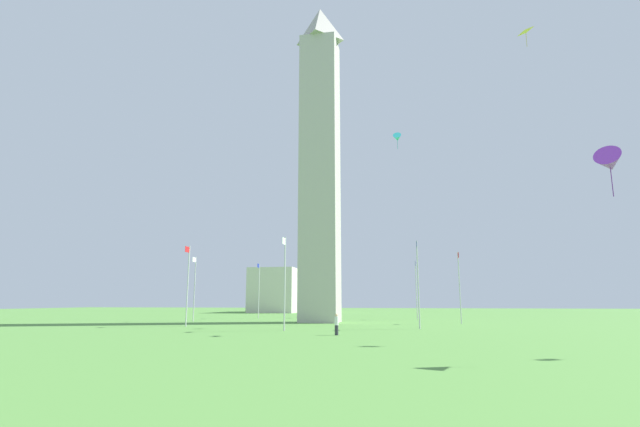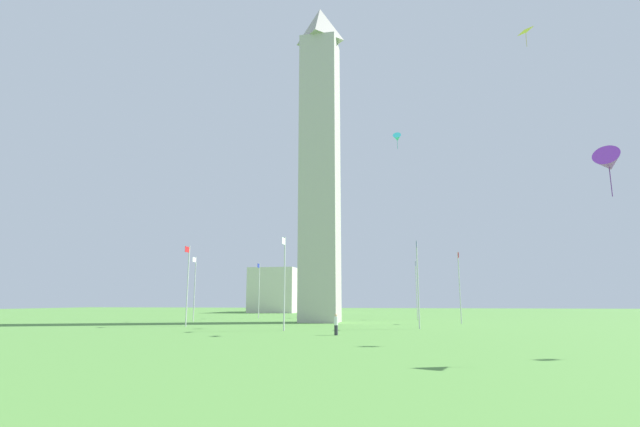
% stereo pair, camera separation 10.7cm
% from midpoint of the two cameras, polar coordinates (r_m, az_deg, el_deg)
% --- Properties ---
extents(ground_plane, '(260.00, 260.00, 0.00)m').
position_cam_midpoint_polar(ground_plane, '(63.11, -0.05, -13.01)').
color(ground_plane, '#548C3D').
extents(obelisk_monument, '(4.97, 4.97, 45.18)m').
position_cam_midpoint_polar(obelisk_monument, '(66.09, -0.05, 6.96)').
color(obelisk_monument, '#B7B2A8').
rests_on(obelisk_monument, ground).
extents(flagpole_n, '(1.12, 0.14, 8.87)m').
position_cam_midpoint_polar(flagpole_n, '(45.72, -4.35, -7.87)').
color(flagpole_n, silver).
rests_on(flagpole_n, ground).
extents(flagpole_ne, '(1.12, 0.14, 8.87)m').
position_cam_midpoint_polar(flagpole_ne, '(49.32, 11.68, -7.88)').
color(flagpole_ne, silver).
rests_on(flagpole_ne, ground).
extents(flagpole_e, '(1.12, 0.14, 8.87)m').
position_cam_midpoint_polar(flagpole_e, '(62.14, 16.42, -8.17)').
color(flagpole_e, silver).
rests_on(flagpole_e, ground).
extents(flagpole_se, '(1.12, 0.14, 8.87)m').
position_cam_midpoint_polar(flagpole_se, '(74.44, 11.49, -8.70)').
color(flagpole_se, silver).
rests_on(flagpole_se, ground).
extents(flagpole_s, '(1.12, 0.14, 8.87)m').
position_cam_midpoint_polar(flagpole_s, '(80.54, 2.38, -9.02)').
color(flagpole_s, silver).
rests_on(flagpole_s, ground).
extents(flagpole_sw, '(1.12, 0.14, 8.87)m').
position_cam_midpoint_polar(flagpole_sw, '(78.39, -7.43, -8.90)').
color(flagpole_sw, silver).
rests_on(flagpole_sw, ground).
extents(flagpole_w, '(1.12, 0.14, 8.87)m').
position_cam_midpoint_polar(flagpole_w, '(68.67, -14.94, -8.42)').
color(flagpole_w, silver).
rests_on(flagpole_w, ground).
extents(flagpole_nw, '(1.12, 0.14, 8.87)m').
position_cam_midpoint_polar(flagpole_nw, '(55.10, -15.72, -7.96)').
color(flagpole_nw, silver).
rests_on(flagpole_nw, ground).
extents(person_white_shirt, '(0.32, 0.32, 1.74)m').
position_cam_midpoint_polar(person_white_shirt, '(39.79, 1.92, -13.22)').
color(person_white_shirt, '#2D2D38').
rests_on(person_white_shirt, ground).
extents(kite_purple_delta, '(1.98, 1.85, 2.53)m').
position_cam_midpoint_polar(kite_purple_delta, '(27.36, 31.46, 5.27)').
color(kite_purple_delta, purple).
extents(kite_yellow_diamond, '(1.59, 1.53, 2.03)m').
position_cam_midpoint_polar(kite_yellow_diamond, '(56.13, 23.51, 19.46)').
color(kite_yellow_diamond, yellow).
extents(kite_cyan_delta, '(1.30, 1.03, 1.99)m').
position_cam_midpoint_polar(kite_cyan_delta, '(56.97, 9.25, 8.98)').
color(kite_cyan_delta, '#33C6D1').
extents(distant_building, '(18.56, 10.97, 10.55)m').
position_cam_midpoint_polar(distant_building, '(120.00, -4.93, -9.26)').
color(distant_building, beige).
rests_on(distant_building, ground).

